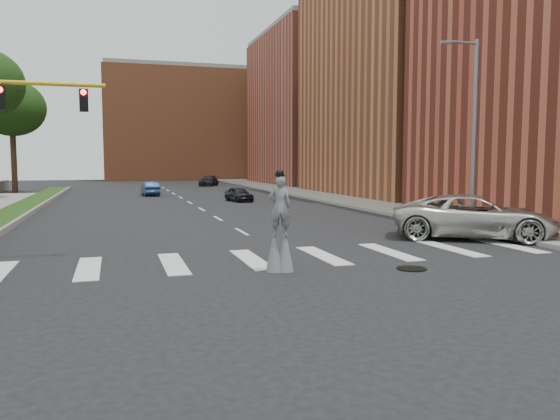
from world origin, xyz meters
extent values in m
plane|color=black|center=(0.00, 0.00, 0.00)|extent=(160.00, 160.00, 0.00)
cube|color=#1C3B10|center=(-11.50, 20.00, 0.12)|extent=(2.00, 60.00, 0.25)
cube|color=gray|center=(-10.45, 20.00, 0.14)|extent=(0.20, 60.00, 0.28)
cube|color=gray|center=(12.50, 25.00, 0.09)|extent=(5.00, 90.00, 0.18)
cylinder|color=black|center=(3.00, -2.00, 0.02)|extent=(0.90, 0.90, 0.04)
cube|color=#B35D38|center=(22.00, 30.00, 12.00)|extent=(16.00, 22.00, 24.00)
cube|color=#B25341|center=(22.00, 54.00, 10.00)|extent=(16.00, 22.00, 20.00)
cube|color=#B35D38|center=(6.00, 78.00, 9.00)|extent=(26.00, 14.00, 18.00)
cylinder|color=slate|center=(11.00, 6.00, 4.50)|extent=(0.20, 0.20, 9.00)
cylinder|color=slate|center=(10.20, 6.00, 8.80)|extent=(1.80, 0.12, 0.12)
cube|color=slate|center=(9.30, 6.00, 8.75)|extent=(0.50, 0.18, 0.12)
cylinder|color=gold|center=(-8.40, 3.00, 5.80)|extent=(5.20, 0.14, 0.14)
cube|color=black|center=(-9.00, 3.00, 5.30)|extent=(0.28, 0.18, 0.75)
cylinder|color=#FF0C0C|center=(-9.00, 2.90, 5.55)|extent=(0.18, 0.06, 0.18)
cube|color=black|center=(-6.50, 3.00, 5.30)|extent=(0.28, 0.18, 0.75)
cylinder|color=#FF0C0C|center=(-6.50, 2.90, 5.55)|extent=(0.18, 0.06, 0.18)
cylinder|color=#301F13|center=(-0.77, -1.15, 0.52)|extent=(0.07, 0.07, 1.03)
cylinder|color=#301F13|center=(-1.09, -1.08, 0.52)|extent=(0.07, 0.07, 1.03)
cone|color=slate|center=(-0.77, -1.15, 0.65)|extent=(0.52, 0.52, 1.29)
cone|color=slate|center=(-1.09, -1.08, 0.65)|extent=(0.52, 0.52, 1.29)
imported|color=slate|center=(-0.93, -1.12, 1.95)|extent=(0.75, 0.58, 1.82)
sphere|color=black|center=(-0.93, -1.12, 2.92)|extent=(0.26, 0.26, 0.26)
cylinder|color=black|center=(-0.93, -1.12, 2.87)|extent=(0.34, 0.34, 0.02)
cube|color=yellow|center=(-0.90, -0.98, 2.45)|extent=(0.22, 0.05, 0.10)
imported|color=#B9B7AF|center=(8.92, 3.00, 0.93)|extent=(7.34, 6.11, 1.86)
imported|color=black|center=(3.94, 26.11, 0.58)|extent=(1.99, 3.62, 1.17)
imported|color=navy|center=(-2.37, 35.58, 0.64)|extent=(1.57, 3.97, 1.29)
imported|color=black|center=(6.00, 52.75, 0.64)|extent=(3.45, 4.79, 1.29)
cylinder|color=#301F13|center=(-15.05, 43.19, 3.39)|extent=(0.56, 0.56, 6.79)
ellipsoid|color=black|center=(-15.05, 43.19, 8.41)|extent=(6.51, 6.51, 5.53)
camera|label=1|loc=(-5.62, -16.50, 3.33)|focal=35.00mm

